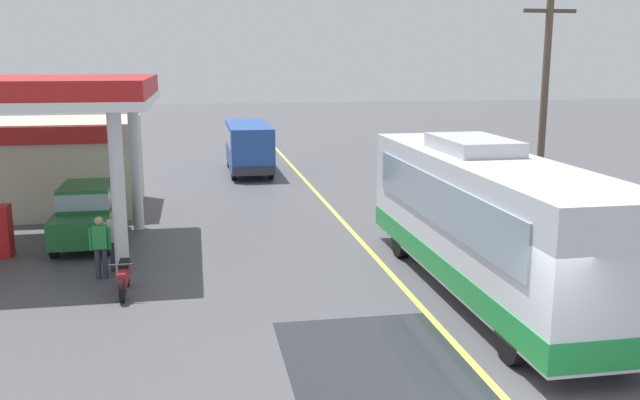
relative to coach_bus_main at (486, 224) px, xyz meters
The scene contains 11 objects.
ground 14.29m from the coach_bus_main, 97.42° to the left, with size 120.00×120.00×0.00m, color #4C4C51.
lane_divider_stripe 9.40m from the coach_bus_main, 101.42° to the left, with size 0.16×50.00×0.01m, color #D8CC4C.
wet_puddle_patch 5.54m from the coach_bus_main, 132.33° to the right, with size 3.53×5.53×0.01m, color #26282D.
coach_bus_main is the anchor object (origin of this frame).
gas_station_roadside 15.77m from the coach_bus_main, 142.53° to the left, with size 9.10×11.95×5.10m.
car_at_pump 12.12m from the coach_bus_main, 147.24° to the left, with size 1.70×4.20×1.82m.
minibus_opposing_lane 19.53m from the coach_bus_main, 102.54° to the left, with size 2.04×6.13×2.44m.
motorcycle_parked_forecourt 8.84m from the coach_bus_main, behind, with size 0.55×1.80×0.92m.
pedestrian_near_pump 9.64m from the coach_bus_main, 159.81° to the left, with size 0.55×0.22×1.66m.
pedestrian_by_shop 9.75m from the coach_bus_main, 163.72° to the left, with size 0.55×0.22×1.66m.
utility_pole_roadside 8.13m from the coach_bus_main, 53.45° to the left, with size 1.80×0.24×7.73m.
Camera 1 is at (-4.96, -9.23, 5.62)m, focal length 38.76 mm.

